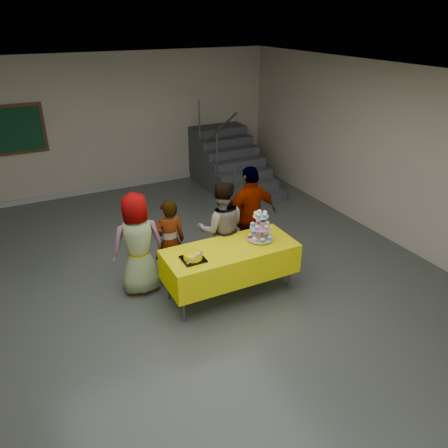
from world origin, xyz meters
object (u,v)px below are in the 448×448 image
object	(u,v)px
schoolchild_c	(222,229)
cupcake_stand	(260,228)
schoolchild_d	(251,216)
noticeboard	(11,130)
bear_cake	(193,256)
schoolchild_a	(138,244)
schoolchild_b	(170,242)
staircase	(228,164)
bake_table	(230,261)

from	to	relation	value
schoolchild_c	cupcake_stand	bearing A→B (deg)	142.68
schoolchild_d	noticeboard	distance (m)	5.31
cupcake_stand	schoolchild_d	size ratio (longest dim) A/B	0.27
bear_cake	schoolchild_a	bearing A→B (deg)	124.55
schoolchild_b	schoolchild_c	world-z (taller)	schoolchild_c
bear_cake	noticeboard	size ratio (longest dim) A/B	0.28
cupcake_stand	schoolchild_b	xyz separation A→B (m)	(-1.13, 0.69, -0.28)
cupcake_stand	schoolchild_c	bearing A→B (deg)	121.78
staircase	noticeboard	xyz separation A→B (m)	(-4.46, 0.84, 1.11)
cupcake_stand	staircase	xyz separation A→B (m)	(1.58, 4.07, -0.46)
schoolchild_c	staircase	distance (m)	4.01
schoolchild_a	schoolchild_b	xyz separation A→B (m)	(0.48, 0.02, -0.09)
schoolchild_b	noticeboard	distance (m)	4.65
bear_cake	schoolchild_b	bearing A→B (deg)	93.36
bake_table	schoolchild_c	bearing A→B (deg)	75.53
bake_table	cupcake_stand	xyz separation A→B (m)	(0.49, 0.02, 0.39)
noticeboard	schoolchild_c	bearing A→B (deg)	-59.73
noticeboard	schoolchild_b	bearing A→B (deg)	-67.40
schoolchild_d	staircase	bearing A→B (deg)	-113.83
schoolchild_b	staircase	bearing A→B (deg)	-125.38
cupcake_stand	bear_cake	bearing A→B (deg)	-175.22
bear_cake	schoolchild_c	bearing A→B (deg)	40.90
schoolchild_a	schoolchild_c	distance (m)	1.27
schoolchild_a	staircase	size ratio (longest dim) A/B	0.64
schoolchild_c	schoolchild_b	bearing A→B (deg)	10.70
schoolchild_d	staircase	xyz separation A→B (m)	(1.34, 3.39, -0.33)
schoolchild_d	noticeboard	xyz separation A→B (m)	(-3.11, 4.23, 0.78)
cupcake_stand	noticeboard	world-z (taller)	noticeboard
cupcake_stand	schoolchild_a	distance (m)	1.75
bake_table	staircase	distance (m)	4.58
schoolchild_d	schoolchild_c	bearing A→B (deg)	10.09
schoolchild_c	bake_table	bearing A→B (deg)	96.44
bake_table	cupcake_stand	size ratio (longest dim) A/B	4.22
staircase	schoolchild_c	bearing A→B (deg)	-118.63
bear_cake	staircase	world-z (taller)	staircase
schoolchild_c	schoolchild_d	size ratio (longest dim) A/B	0.93
schoolchild_c	staircase	bearing A→B (deg)	-97.72
schoolchild_c	schoolchild_a	bearing A→B (deg)	15.50
schoolchild_b	noticeboard	size ratio (longest dim) A/B	1.03
bake_table	bear_cake	xyz separation A→B (m)	(-0.59, -0.07, 0.27)
schoolchild_a	schoolchild_c	size ratio (longest dim) A/B	1.00
schoolchild_c	noticeboard	distance (m)	5.11
cupcake_stand	staircase	distance (m)	4.39
schoolchild_a	noticeboard	bearing A→B (deg)	-69.40
staircase	cupcake_stand	bearing A→B (deg)	-111.20
schoolchild_a	schoolchild_c	world-z (taller)	schoolchild_a
schoolchild_a	staircase	world-z (taller)	staircase
staircase	schoolchild_d	bearing A→B (deg)	-111.63
cupcake_stand	schoolchild_a	size ratio (longest dim) A/B	0.29
schoolchild_b	staircase	xyz separation A→B (m)	(2.71, 3.37, -0.18)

